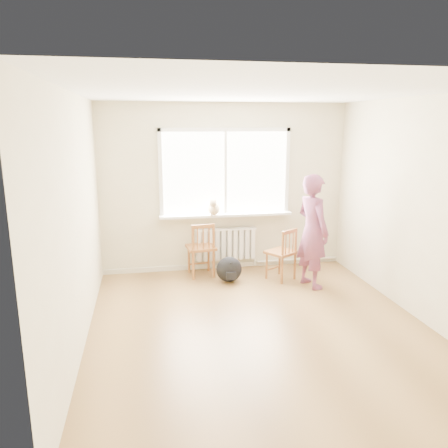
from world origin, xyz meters
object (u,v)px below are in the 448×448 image
chair_left (202,250)px  cat (214,208)px  person (313,231)px  backpack (229,269)px  chair_right (283,254)px

chair_left → cat: (0.22, 0.17, 0.63)m
person → cat: 1.60m
cat → person: bearing=-20.7°
chair_left → backpack: chair_left is taller
cat → backpack: (0.16, -0.49, -0.87)m
chair_left → person: (1.54, -0.71, 0.40)m
backpack → person: bearing=-18.2°
person → cat: size_ratio=3.93×
chair_right → backpack: 0.87m
chair_left → person: person is taller
chair_right → backpack: size_ratio=2.08×
chair_left → backpack: (0.38, -0.32, -0.24)m
person → backpack: bearing=55.1°
chair_left → person: size_ratio=0.52×
chair_right → person: 0.62m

